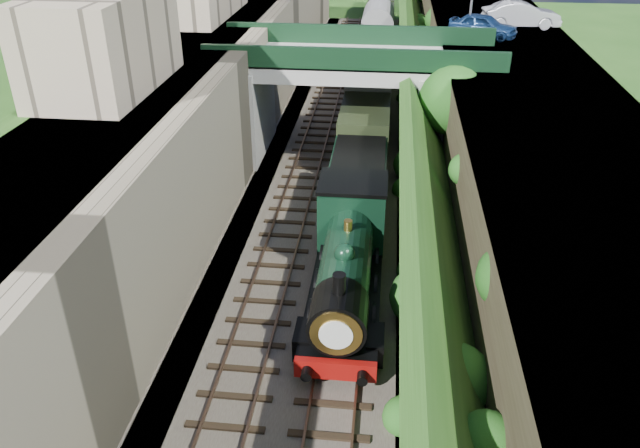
% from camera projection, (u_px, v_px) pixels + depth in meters
% --- Properties ---
extents(trackbed, '(10.00, 90.00, 0.20)m').
position_uv_depth(trackbed, '(339.00, 183.00, 34.57)').
color(trackbed, '#473F38').
rests_on(trackbed, ground).
extents(retaining_wall, '(1.00, 90.00, 7.00)m').
position_uv_depth(retaining_wall, '(238.00, 121.00, 33.44)').
color(retaining_wall, '#756B56').
rests_on(retaining_wall, ground).
extents(street_plateau_left, '(6.00, 90.00, 7.00)m').
position_uv_depth(street_plateau_left, '(175.00, 118.00, 33.78)').
color(street_plateau_left, '#262628').
rests_on(street_plateau_left, ground).
extents(street_plateau_right, '(8.00, 90.00, 6.25)m').
position_uv_depth(street_plateau_right, '(523.00, 139.00, 32.18)').
color(street_plateau_right, '#262628').
rests_on(street_plateau_right, ground).
extents(embankment_slope, '(4.70, 90.86, 6.45)m').
position_uv_depth(embankment_slope, '(432.00, 139.00, 33.39)').
color(embankment_slope, '#1E4714').
rests_on(embankment_slope, ground).
extents(track_left, '(2.50, 90.00, 0.20)m').
position_uv_depth(track_left, '(303.00, 179.00, 34.69)').
color(track_left, black).
rests_on(track_left, trackbed).
extents(track_right, '(2.50, 90.00, 0.20)m').
position_uv_depth(track_right, '(361.00, 182.00, 34.39)').
color(track_right, black).
rests_on(track_right, trackbed).
extents(road_bridge, '(16.00, 6.40, 7.25)m').
position_uv_depth(road_bridge, '(362.00, 92.00, 36.01)').
color(road_bridge, gray).
rests_on(road_bridge, ground).
extents(building_near, '(4.00, 8.00, 4.00)m').
position_uv_depth(building_near, '(103.00, 41.00, 25.94)').
color(building_near, gray).
rests_on(building_near, street_plateau_left).
extents(tree, '(3.60, 3.80, 6.60)m').
position_uv_depth(tree, '(455.00, 103.00, 32.51)').
color(tree, black).
rests_on(tree, ground).
extents(car_blue, '(4.48, 3.16, 1.42)m').
position_uv_depth(car_blue, '(483.00, 25.00, 38.24)').
color(car_blue, navy).
rests_on(car_blue, street_plateau_right).
extents(car_silver, '(5.05, 2.08, 1.63)m').
position_uv_depth(car_silver, '(521.00, 15.00, 40.65)').
color(car_silver, '#AAABAF').
rests_on(car_silver, street_plateau_right).
extents(locomotive, '(3.10, 10.22, 3.83)m').
position_uv_depth(locomotive, '(347.00, 263.00, 24.12)').
color(locomotive, black).
rests_on(locomotive, trackbed).
extents(tender, '(2.70, 6.00, 3.05)m').
position_uv_depth(tender, '(358.00, 187.00, 30.63)').
color(tender, black).
rests_on(tender, trackbed).
extents(coach_front, '(2.90, 18.00, 3.70)m').
position_uv_depth(coach_front, '(369.00, 99.00, 41.35)').
color(coach_front, black).
rests_on(coach_front, trackbed).
extents(coach_middle, '(2.90, 18.00, 3.70)m').
position_uv_depth(coach_middle, '(377.00, 36.00, 57.65)').
color(coach_middle, black).
rests_on(coach_middle, trackbed).
extents(coach_rear, '(2.90, 18.00, 3.70)m').
position_uv_depth(coach_rear, '(382.00, 0.00, 73.95)').
color(coach_rear, black).
rests_on(coach_rear, trackbed).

